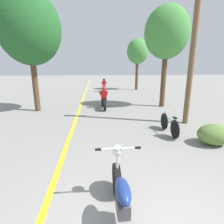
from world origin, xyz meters
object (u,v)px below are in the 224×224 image
object	(u,v)px
roadside_tree_left	(29,29)
motorcycle_foreground	(122,199)
utility_pole	(194,39)
roadside_tree_right_near	(167,33)
motorcycle_rider_far	(104,87)
bicycle_parked	(169,124)
motorcycle_rider_lead	(104,100)
roadside_tree_right_far	(138,52)

from	to	relation	value
roadside_tree_left	motorcycle_foreground	distance (m)	9.98
utility_pole	roadside_tree_right_near	xyz separation A→B (m)	(0.29, 3.67, 0.88)
roadside_tree_left	motorcycle_rider_far	distance (m)	10.06
motorcycle_rider_far	motorcycle_foreground	bearing A→B (deg)	-92.21
roadside_tree_right_near	roadside_tree_left	world-z (taller)	roadside_tree_left
motorcycle_foreground	bicycle_parked	world-z (taller)	motorcycle_foreground
motorcycle_rider_lead	roadside_tree_right_near	bearing A→B (deg)	3.44
utility_pole	roadside_tree_right_far	bearing A→B (deg)	86.62
roadside_tree_left	motorcycle_rider_lead	bearing A→B (deg)	3.30
utility_pole	roadside_tree_right_near	size ratio (longest dim) A/B	1.16
motorcycle_foreground	utility_pole	bearing A→B (deg)	53.23
utility_pole	roadside_tree_right_far	distance (m)	12.96
motorcycle_rider_far	bicycle_parked	xyz separation A→B (m)	(1.83, -12.51, -0.17)
roadside_tree_left	motorcycle_rider_lead	world-z (taller)	roadside_tree_left
roadside_tree_right_far	roadside_tree_left	size ratio (longest dim) A/B	0.87
roadside_tree_right_near	motorcycle_rider_far	bearing A→B (deg)	114.24
roadside_tree_right_near	motorcycle_rider_far	distance (m)	9.27
motorcycle_foreground	bicycle_parked	xyz separation A→B (m)	(2.46, 3.85, -0.08)
motorcycle_rider_lead	motorcycle_rider_far	distance (m)	7.88
roadside_tree_right_near	motorcycle_rider_lead	world-z (taller)	roadside_tree_right_near
roadside_tree_right_far	motorcycle_foreground	world-z (taller)	roadside_tree_right_far
roadside_tree_right_far	motorcycle_rider_lead	xyz separation A→B (m)	(-4.36, -9.49, -3.72)
utility_pole	roadside_tree_right_far	size ratio (longest dim) A/B	1.26
utility_pole	motorcycle_rider_lead	distance (m)	5.88
motorcycle_rider_lead	bicycle_parked	xyz separation A→B (m)	(2.28, -4.65, -0.15)
bicycle_parked	roadside_tree_left	bearing A→B (deg)	144.90
utility_pole	bicycle_parked	distance (m)	3.75
roadside_tree_right_far	motorcycle_rider_far	size ratio (longest dim) A/B	2.77
roadside_tree_right_far	motorcycle_foreground	bearing A→B (deg)	-104.17
roadside_tree_right_far	bicycle_parked	world-z (taller)	roadside_tree_right_far
roadside_tree_left	roadside_tree_right_near	bearing A→B (deg)	3.37
roadside_tree_right_near	motorcycle_foreground	world-z (taller)	roadside_tree_right_near
utility_pole	roadside_tree_left	size ratio (longest dim) A/B	1.10
roadside_tree_right_far	bicycle_parked	size ratio (longest dim) A/B	3.39
roadside_tree_right_near	roadside_tree_right_far	xyz separation A→B (m)	(0.48, 9.26, -0.30)
roadside_tree_left	utility_pole	bearing A→B (deg)	-22.86
roadside_tree_right_far	motorcycle_rider_lead	size ratio (longest dim) A/B	2.78
roadside_tree_right_near	motorcycle_foreground	bearing A→B (deg)	-114.99
roadside_tree_right_far	roadside_tree_right_near	bearing A→B (deg)	-92.95
utility_pole	motorcycle_rider_far	world-z (taller)	utility_pole
motorcycle_foreground	bicycle_parked	bearing A→B (deg)	57.36
roadside_tree_right_near	utility_pole	bearing A→B (deg)	-94.47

